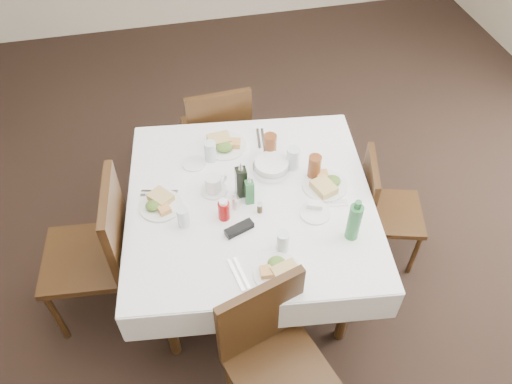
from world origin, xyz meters
TOP-DOWN VIEW (x-y plane):
  - ground_plane at (0.00, 0.00)m, footprint 7.00×7.00m
  - room_shell at (0.00, 0.00)m, footprint 6.04×7.04m
  - dining_table at (-0.21, 0.06)m, footprint 1.53×1.53m
  - chair_north at (-0.25, 0.94)m, footprint 0.46×0.46m
  - chair_south at (-0.28, -0.74)m, footprint 0.56×0.56m
  - chair_east at (0.63, 0.08)m, footprint 0.48×0.48m
  - chair_west at (-1.07, 0.05)m, footprint 0.52×0.52m
  - meal_north at (-0.27, 0.51)m, footprint 0.26×0.26m
  - meal_south at (-0.18, -0.46)m, footprint 0.24×0.24m
  - meal_east at (0.23, 0.05)m, footprint 0.26×0.26m
  - meal_west at (-0.70, 0.12)m, footprint 0.24×0.24m
  - side_plate_a at (-0.48, 0.40)m, footprint 0.14×0.14m
  - side_plate_b at (0.11, -0.13)m, footprint 0.17×0.17m
  - water_n at (-0.37, 0.42)m, footprint 0.07×0.07m
  - water_s at (-0.12, -0.31)m, footprint 0.06×0.06m
  - water_e at (0.09, 0.25)m, footprint 0.08×0.08m
  - water_w at (-0.59, -0.04)m, footprint 0.06×0.06m
  - iced_tea_a at (-0.02, 0.37)m, footprint 0.08×0.08m
  - iced_tea_b at (0.19, 0.14)m, footprint 0.07×0.07m
  - bread_basket at (-0.04, 0.24)m, footprint 0.22×0.22m
  - oil_cruet_dark at (-0.25, 0.10)m, footprint 0.06×0.06m
  - oil_cruet_green at (-0.22, 0.04)m, footprint 0.05×0.05m
  - ketchup_bottle at (-0.37, -0.05)m, footprint 0.06×0.06m
  - salt_shaker at (-0.30, 0.01)m, footprint 0.04×0.04m
  - pepper_shaker at (-0.18, -0.05)m, footprint 0.03×0.03m
  - coffee_mug at (-0.39, 0.16)m, footprint 0.16×0.15m
  - sunglasses at (-0.31, -0.15)m, footprint 0.17×0.10m
  - green_bottle at (0.25, -0.31)m, footprint 0.07×0.07m
  - sugar_caddy at (0.12, -0.09)m, footprint 0.10×0.08m
  - cutlery_n at (-0.04, 0.53)m, footprint 0.07×0.19m
  - cutlery_s at (-0.37, -0.42)m, footprint 0.08×0.20m
  - cutlery_e at (0.22, -0.08)m, footprint 0.18×0.07m
  - cutlery_w at (-0.70, 0.20)m, footprint 0.21×0.10m

SIDE VIEW (x-z plane):
  - ground_plane at x=0.00m, z-range 0.00..0.00m
  - chair_east at x=0.63m, z-range 0.06..0.88m
  - chair_north at x=-0.25m, z-range 0.07..0.99m
  - chair_south at x=-0.28m, z-range 0.07..1.02m
  - chair_west at x=-1.07m, z-range 0.07..1.08m
  - dining_table at x=-0.21m, z-range 0.30..1.07m
  - cutlery_e at x=0.22m, z-range 0.76..0.77m
  - cutlery_n at x=-0.04m, z-range 0.76..0.77m
  - cutlery_s at x=-0.37m, z-range 0.76..0.77m
  - cutlery_w at x=-0.70m, z-range 0.76..0.77m
  - side_plate_a at x=-0.48m, z-range 0.76..0.77m
  - side_plate_b at x=0.11m, z-range 0.76..0.77m
  - sunglasses at x=-0.31m, z-range 0.76..0.80m
  - meal_west at x=-0.70m, z-range 0.76..0.81m
  - meal_south at x=-0.18m, z-range 0.76..0.81m
  - meal_east at x=0.23m, z-range 0.76..0.81m
  - sugar_caddy at x=0.12m, z-range 0.76..0.81m
  - meal_north at x=-0.27m, z-range 0.76..0.81m
  - pepper_shaker at x=-0.18m, z-range 0.76..0.83m
  - bread_basket at x=-0.04m, z-range 0.76..0.83m
  - salt_shaker at x=-0.30m, z-range 0.76..0.85m
  - coffee_mug at x=-0.39m, z-range 0.76..0.87m
  - water_w at x=-0.59m, z-range 0.76..0.88m
  - water_s at x=-0.12m, z-range 0.76..0.88m
  - ketchup_bottle at x=-0.37m, z-range 0.76..0.89m
  - water_n at x=-0.37m, z-range 0.76..0.89m
  - water_e at x=0.09m, z-range 0.76..0.90m
  - iced_tea_b at x=0.19m, z-range 0.76..0.92m
  - iced_tea_a at x=-0.02m, z-range 0.76..0.92m
  - oil_cruet_green at x=-0.22m, z-range 0.75..0.94m
  - oil_cruet_dark at x=-0.25m, z-range 0.74..0.99m
  - green_bottle at x=0.25m, z-range 0.75..1.01m
  - room_shell at x=0.00m, z-range 0.31..3.11m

